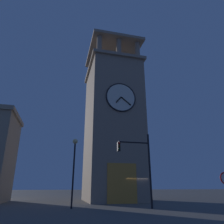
{
  "coord_description": "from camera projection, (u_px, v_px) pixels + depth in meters",
  "views": [
    {
      "loc": [
        8.23,
        23.14,
        1.65
      ],
      "look_at": [
        1.72,
        -3.07,
        11.26
      ],
      "focal_mm": 33.64,
      "sensor_mm": 36.0,
      "label": 1
    }
  ],
  "objects": [
    {
      "name": "ground_plane",
      "position": [
        134.0,
        203.0,
        22.47
      ],
      "size": [
        200.0,
        200.0,
        0.0
      ],
      "primitive_type": "plane",
      "color": "#56544F"
    },
    {
      "name": "clocktower",
      "position": [
        112.0,
        126.0,
        28.0
      ],
      "size": [
        7.07,
        8.89,
        23.15
      ],
      "color": "gray",
      "rests_on": "ground_plane"
    },
    {
      "name": "traffic_signal_near",
      "position": [
        140.0,
        160.0,
        17.58
      ],
      "size": [
        2.88,
        0.41,
        5.99
      ],
      "color": "black",
      "rests_on": "ground_plane"
    },
    {
      "name": "street_lamp",
      "position": [
        74.0,
        159.0,
        17.73
      ],
      "size": [
        0.44,
        0.44,
        5.57
      ],
      "color": "black",
      "rests_on": "ground_plane"
    }
  ]
}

